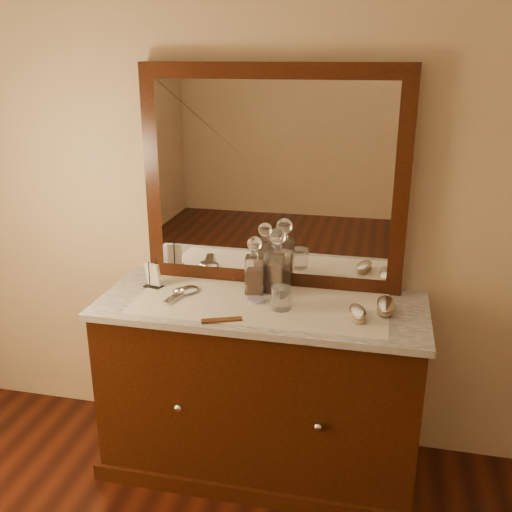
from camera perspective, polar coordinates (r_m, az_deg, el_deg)
name	(u,v)px	position (r m, az deg, el deg)	size (l,w,h in m)	color
dresser_cabinet	(261,389)	(2.74, 0.47, -13.05)	(1.40, 0.55, 0.82)	black
dresser_plinth	(261,455)	(2.96, 0.45, -19.12)	(1.46, 0.59, 0.08)	black
knob_left	(178,408)	(2.56, -7.73, -14.70)	(0.04, 0.04, 0.04)	silver
knob_right	(318,427)	(2.45, 6.16, -16.48)	(0.04, 0.04, 0.04)	silver
marble_top	(261,305)	(2.54, 0.50, -4.92)	(1.44, 0.59, 0.03)	white
mirror_frame	(273,179)	(2.61, 1.69, 7.65)	(1.20, 0.08, 1.00)	black
mirror_glass	(271,180)	(2.58, 1.54, 7.50)	(1.06, 0.01, 0.86)	white
lace_runner	(260,304)	(2.51, 0.40, -4.75)	(1.10, 0.45, 0.00)	silver
pin_dish	(256,300)	(2.53, -0.02, -4.40)	(0.08, 0.08, 0.01)	white
comb	(222,320)	(2.36, -3.42, -6.35)	(0.17, 0.03, 0.01)	brown
napkin_rack	(153,276)	(2.72, -10.16, -2.00)	(0.10, 0.08, 0.13)	black
decanter_left	(255,271)	(2.59, -0.13, -1.53)	(0.09, 0.09, 0.27)	brown
decanter_right	(277,268)	(2.59, 2.14, -1.18)	(0.11, 0.11, 0.30)	brown
brush_near	(358,313)	(2.41, 10.04, -5.61)	(0.10, 0.16, 0.04)	tan
brush_far	(386,306)	(2.49, 12.73, -4.85)	(0.08, 0.17, 0.05)	tan
hand_mirror_outer	(179,292)	(2.63, -7.62, -3.58)	(0.09, 0.20, 0.02)	silver
hand_mirror_inner	(186,291)	(2.63, -6.98, -3.50)	(0.11, 0.23, 0.02)	silver
tumblers	(281,298)	(2.45, 2.52, -4.18)	(0.09, 0.09, 0.10)	white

